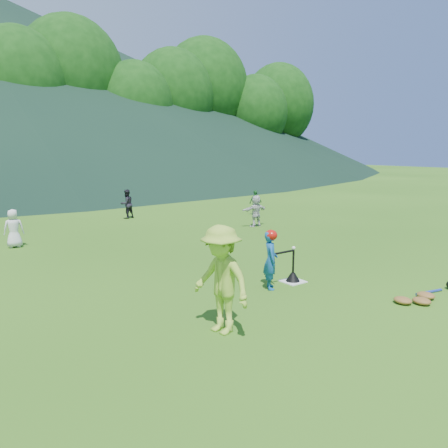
{
  "coord_description": "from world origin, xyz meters",
  "views": [
    {
      "loc": [
        -6.42,
        -6.38,
        2.79
      ],
      "look_at": [
        0.0,
        2.5,
        0.9
      ],
      "focal_mm": 35.0,
      "sensor_mm": 36.0,
      "label": 1
    }
  ],
  "objects_px": {
    "batter_child": "(271,260)",
    "fielder_d": "(256,211)",
    "batting_tee": "(293,276)",
    "equipment_pile": "(427,295)",
    "fielder_a": "(14,228)",
    "fielder_c": "(256,202)",
    "adult_coach": "(221,280)",
    "home_plate": "(293,281)",
    "fielder_b": "(127,204)"
  },
  "relations": [
    {
      "from": "fielder_d",
      "to": "equipment_pile",
      "type": "height_order",
      "value": "fielder_d"
    },
    {
      "from": "batter_child",
      "to": "batting_tee",
      "type": "xyz_separation_m",
      "value": [
        0.69,
        0.05,
        -0.46
      ]
    },
    {
      "from": "fielder_a",
      "to": "fielder_b",
      "type": "xyz_separation_m",
      "value": [
        4.78,
        3.09,
        0.04
      ]
    },
    {
      "from": "batting_tee",
      "to": "adult_coach",
      "type": "bearing_deg",
      "value": -156.21
    },
    {
      "from": "fielder_d",
      "to": "batting_tee",
      "type": "relative_size",
      "value": 1.69
    },
    {
      "from": "fielder_a",
      "to": "fielder_c",
      "type": "bearing_deg",
      "value": -164.6
    },
    {
      "from": "adult_coach",
      "to": "fielder_b",
      "type": "xyz_separation_m",
      "value": [
        3.38,
        11.35,
        -0.25
      ]
    },
    {
      "from": "fielder_b",
      "to": "equipment_pile",
      "type": "xyz_separation_m",
      "value": [
        0.63,
        -12.39,
        -0.52
      ]
    },
    {
      "from": "fielder_a",
      "to": "fielder_b",
      "type": "height_order",
      "value": "fielder_b"
    },
    {
      "from": "fielder_b",
      "to": "fielder_c",
      "type": "bearing_deg",
      "value": 142.48
    },
    {
      "from": "fielder_a",
      "to": "batter_child",
      "type": "bearing_deg",
      "value": 126.19
    },
    {
      "from": "adult_coach",
      "to": "batter_child",
      "type": "bearing_deg",
      "value": 109.89
    },
    {
      "from": "fielder_b",
      "to": "equipment_pile",
      "type": "relative_size",
      "value": 0.66
    },
    {
      "from": "batter_child",
      "to": "fielder_b",
      "type": "height_order",
      "value": "batter_child"
    },
    {
      "from": "adult_coach",
      "to": "batting_tee",
      "type": "height_order",
      "value": "adult_coach"
    },
    {
      "from": "equipment_pile",
      "to": "batting_tee",
      "type": "bearing_deg",
      "value": 119.79
    },
    {
      "from": "fielder_a",
      "to": "fielder_c",
      "type": "distance_m",
      "value": 9.73
    },
    {
      "from": "batting_tee",
      "to": "equipment_pile",
      "type": "height_order",
      "value": "batting_tee"
    },
    {
      "from": "fielder_a",
      "to": "fielder_d",
      "type": "bearing_deg",
      "value": -179.94
    },
    {
      "from": "batter_child",
      "to": "home_plate",
      "type": "bearing_deg",
      "value": -52.84
    },
    {
      "from": "equipment_pile",
      "to": "adult_coach",
      "type": "bearing_deg",
      "value": 165.4
    },
    {
      "from": "home_plate",
      "to": "batting_tee",
      "type": "height_order",
      "value": "batting_tee"
    },
    {
      "from": "home_plate",
      "to": "fielder_d",
      "type": "height_order",
      "value": "fielder_d"
    },
    {
      "from": "fielder_c",
      "to": "batter_child",
      "type": "bearing_deg",
      "value": 54.67
    },
    {
      "from": "batter_child",
      "to": "fielder_b",
      "type": "bearing_deg",
      "value": 25.37
    },
    {
      "from": "home_plate",
      "to": "fielder_a",
      "type": "height_order",
      "value": "fielder_a"
    },
    {
      "from": "batter_child",
      "to": "fielder_d",
      "type": "relative_size",
      "value": 1.03
    },
    {
      "from": "home_plate",
      "to": "adult_coach",
      "type": "distance_m",
      "value": 3.09
    },
    {
      "from": "adult_coach",
      "to": "fielder_d",
      "type": "distance_m",
      "value": 9.37
    },
    {
      "from": "home_plate",
      "to": "batting_tee",
      "type": "relative_size",
      "value": 0.66
    },
    {
      "from": "batter_child",
      "to": "fielder_d",
      "type": "distance_m",
      "value": 7.17
    },
    {
      "from": "fielder_a",
      "to": "equipment_pile",
      "type": "xyz_separation_m",
      "value": [
        5.41,
        -9.3,
        -0.49
      ]
    },
    {
      "from": "home_plate",
      "to": "fielder_c",
      "type": "distance_m",
      "value": 9.68
    },
    {
      "from": "fielder_c",
      "to": "fielder_d",
      "type": "height_order",
      "value": "fielder_d"
    },
    {
      "from": "equipment_pile",
      "to": "fielder_b",
      "type": "bearing_deg",
      "value": 92.89
    },
    {
      "from": "fielder_a",
      "to": "batting_tee",
      "type": "xyz_separation_m",
      "value": [
        4.12,
        -7.06,
        -0.42
      ]
    },
    {
      "from": "fielder_b",
      "to": "fielder_c",
      "type": "height_order",
      "value": "fielder_b"
    },
    {
      "from": "adult_coach",
      "to": "equipment_pile",
      "type": "bearing_deg",
      "value": 65.81
    },
    {
      "from": "fielder_c",
      "to": "batting_tee",
      "type": "relative_size",
      "value": 1.55
    },
    {
      "from": "home_plate",
      "to": "fielder_c",
      "type": "xyz_separation_m",
      "value": [
        5.57,
        7.9,
        0.52
      ]
    },
    {
      "from": "home_plate",
      "to": "equipment_pile",
      "type": "height_order",
      "value": "equipment_pile"
    },
    {
      "from": "fielder_b",
      "to": "batting_tee",
      "type": "height_order",
      "value": "fielder_b"
    },
    {
      "from": "fielder_a",
      "to": "fielder_d",
      "type": "distance_m",
      "value": 7.94
    },
    {
      "from": "batter_child",
      "to": "fielder_a",
      "type": "bearing_deg",
      "value": 58.67
    },
    {
      "from": "adult_coach",
      "to": "fielder_c",
      "type": "height_order",
      "value": "adult_coach"
    },
    {
      "from": "home_plate",
      "to": "fielder_b",
      "type": "bearing_deg",
      "value": 86.29
    },
    {
      "from": "home_plate",
      "to": "fielder_c",
      "type": "bearing_deg",
      "value": 54.8
    },
    {
      "from": "batter_child",
      "to": "fielder_d",
      "type": "height_order",
      "value": "batter_child"
    },
    {
      "from": "batting_tee",
      "to": "equipment_pile",
      "type": "bearing_deg",
      "value": -60.21
    },
    {
      "from": "fielder_d",
      "to": "equipment_pile",
      "type": "relative_size",
      "value": 0.64
    }
  ]
}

